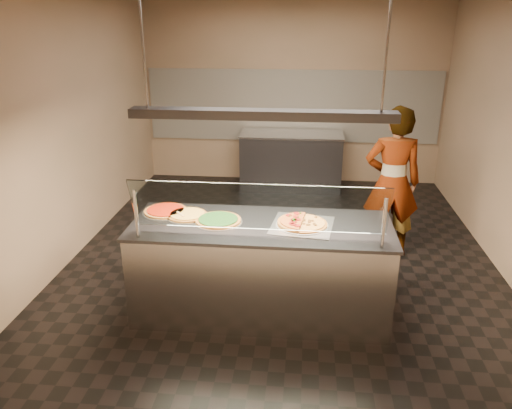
# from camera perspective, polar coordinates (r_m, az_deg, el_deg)

# --- Properties ---
(ground) EXTENTS (5.00, 6.00, 0.02)m
(ground) POSITION_cam_1_polar(r_m,az_deg,el_deg) (6.16, 2.95, -5.75)
(ground) COLOR black
(ground) RESTS_ON ground
(wall_back) EXTENTS (5.00, 0.02, 3.00)m
(wall_back) POSITION_cam_1_polar(r_m,az_deg,el_deg) (8.60, 4.21, 12.51)
(wall_back) COLOR #A08067
(wall_back) RESTS_ON ground
(wall_front) EXTENTS (5.00, 0.02, 3.00)m
(wall_front) POSITION_cam_1_polar(r_m,az_deg,el_deg) (2.80, 0.28, -5.69)
(wall_front) COLOR #A08067
(wall_front) RESTS_ON ground
(wall_left) EXTENTS (0.02, 6.00, 3.00)m
(wall_left) POSITION_cam_1_polar(r_m,az_deg,el_deg) (6.27, -20.57, 8.09)
(wall_left) COLOR #A08067
(wall_left) RESTS_ON ground
(tile_band) EXTENTS (4.90, 0.02, 1.20)m
(tile_band) POSITION_cam_1_polar(r_m,az_deg,el_deg) (8.61, 4.17, 11.16)
(tile_band) COLOR silver
(tile_band) RESTS_ON wall_back
(serving_counter) EXTENTS (2.43, 0.94, 0.93)m
(serving_counter) POSITION_cam_1_polar(r_m,az_deg,el_deg) (4.83, 0.59, -7.32)
(serving_counter) COLOR #B7B7BC
(serving_counter) RESTS_ON ground
(sneeze_guard) EXTENTS (2.19, 0.18, 0.54)m
(sneeze_guard) POSITION_cam_1_polar(r_m,az_deg,el_deg) (4.20, 0.21, -0.38)
(sneeze_guard) COLOR #B7B7BC
(sneeze_guard) RESTS_ON serving_counter
(perforated_tray) EXTENTS (0.62, 0.62, 0.01)m
(perforated_tray) POSITION_cam_1_polar(r_m,az_deg,el_deg) (4.62, 5.28, -2.32)
(perforated_tray) COLOR silver
(perforated_tray) RESTS_ON serving_counter
(half_pizza_pepperoni) EXTENTS (0.29, 0.48, 0.05)m
(half_pizza_pepperoni) POSITION_cam_1_polar(r_m,az_deg,el_deg) (4.61, 3.93, -1.96)
(half_pizza_pepperoni) COLOR brown
(half_pizza_pepperoni) RESTS_ON perforated_tray
(half_pizza_sausage) EXTENTS (0.29, 0.48, 0.04)m
(half_pizza_sausage) POSITION_cam_1_polar(r_m,az_deg,el_deg) (4.61, 6.65, -2.14)
(half_pizza_sausage) COLOR brown
(half_pizza_sausage) RESTS_ON perforated_tray
(pizza_spinach) EXTENTS (0.46, 0.46, 0.03)m
(pizza_spinach) POSITION_cam_1_polar(r_m,az_deg,el_deg) (4.69, -4.33, -1.77)
(pizza_spinach) COLOR silver
(pizza_spinach) RESTS_ON serving_counter
(pizza_cheese) EXTENTS (0.41, 0.41, 0.03)m
(pizza_cheese) POSITION_cam_1_polar(r_m,az_deg,el_deg) (4.85, -7.84, -1.15)
(pizza_cheese) COLOR silver
(pizza_cheese) RESTS_ON serving_counter
(pizza_tomato) EXTENTS (0.44, 0.44, 0.03)m
(pizza_tomato) POSITION_cam_1_polar(r_m,az_deg,el_deg) (4.99, -10.29, -0.67)
(pizza_tomato) COLOR silver
(pizza_tomato) RESTS_ON serving_counter
(pizza_spatula) EXTENTS (0.28, 0.17, 0.02)m
(pizza_spatula) POSITION_cam_1_polar(r_m,az_deg,el_deg) (4.81, -7.98, -1.20)
(pizza_spatula) COLOR #B7B7BC
(pizza_spatula) RESTS_ON pizza_spinach
(prep_table) EXTENTS (1.69, 0.74, 0.93)m
(prep_table) POSITION_cam_1_polar(r_m,az_deg,el_deg) (8.37, 4.02, 5.03)
(prep_table) COLOR #3D3D42
(prep_table) RESTS_ON ground
(worker) EXTENTS (0.67, 0.45, 1.81)m
(worker) POSITION_cam_1_polar(r_m,az_deg,el_deg) (6.07, 15.30, 2.43)
(worker) COLOR black
(worker) RESTS_ON ground
(heat_lamp_housing) EXTENTS (2.30, 0.18, 0.08)m
(heat_lamp_housing) POSITION_cam_1_polar(r_m,az_deg,el_deg) (4.33, 0.67, 10.25)
(heat_lamp_housing) COLOR #3D3D42
(heat_lamp_housing) RESTS_ON ceiling
(lamp_rod_left) EXTENTS (0.02, 0.02, 1.01)m
(lamp_rod_left) POSITION_cam_1_polar(r_m,az_deg,el_deg) (4.47, -12.80, 17.14)
(lamp_rod_left) COLOR #B7B7BC
(lamp_rod_left) RESTS_ON ceiling
(lamp_rod_right) EXTENTS (0.02, 0.02, 1.01)m
(lamp_rod_right) POSITION_cam_1_polar(r_m,az_deg,el_deg) (4.29, 14.73, 16.84)
(lamp_rod_right) COLOR #B7B7BC
(lamp_rod_right) RESTS_ON ceiling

